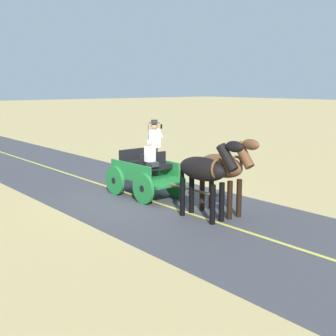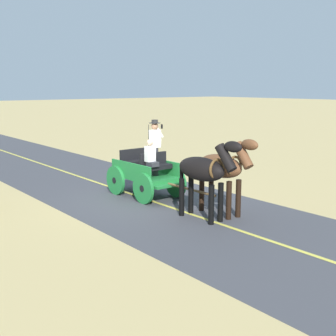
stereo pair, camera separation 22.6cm
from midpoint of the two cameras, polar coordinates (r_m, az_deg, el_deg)
ground_plane at (r=14.22m, az=-3.40°, el=-4.00°), size 200.00×200.00×0.00m
road_surface at (r=14.22m, az=-3.40°, el=-3.99°), size 5.47×160.00×0.01m
road_centre_stripe at (r=14.22m, az=-3.40°, el=-3.97°), size 0.12×160.00×0.00m
horse_drawn_carriage at (r=14.40m, az=-3.25°, el=-0.49°), size 1.45×4.51×2.50m
horse_near_side at (r=12.33m, az=6.62°, el=0.01°), size 0.59×2.13×2.21m
horse_off_side at (r=11.82m, az=4.24°, el=-0.40°), size 0.68×2.14×2.21m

